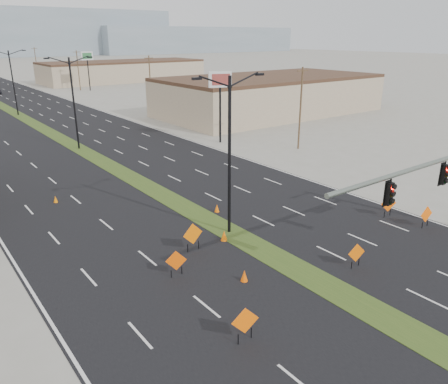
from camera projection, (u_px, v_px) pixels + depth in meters
ground at (391, 322)px, 19.68m from camera, size 600.00×600.00×0.00m
building_se_near at (270, 96)px, 71.82m from camera, size 36.00×18.00×5.50m
building_se_far at (123, 72)px, 122.98m from camera, size 44.00×16.00×5.00m
mesa_east at (194, 40)px, 336.45m from camera, size 160.00×50.00×18.00m
streetlight_0 at (229, 152)px, 26.86m from camera, size 5.15×0.24×10.02m
streetlight_1 at (74, 101)px, 47.89m from camera, size 5.15×0.24×10.02m
streetlight_2 at (13, 81)px, 68.91m from camera, size 5.15×0.24×10.02m
utility_pole_0 at (300, 107)px, 48.21m from camera, size 1.60×0.20×9.00m
utility_pole_1 at (150, 82)px, 74.50m from camera, size 1.60×0.20×9.00m
utility_pole_2 at (78, 70)px, 100.78m from camera, size 1.60×0.20×9.00m
utility_pole_3 at (36, 63)px, 127.06m from camera, size 1.60×0.20×9.00m
construction_sign_0 at (245, 322)px, 18.14m from camera, size 1.19×0.37×1.64m
construction_sign_1 at (176, 262)px, 23.16m from camera, size 1.05×0.49×1.50m
construction_sign_2 at (193, 235)px, 25.88m from camera, size 1.33×0.05×1.77m
construction_sign_3 at (356, 254)px, 24.05m from camera, size 1.07×0.32×1.45m
construction_sign_4 at (426, 215)px, 29.12m from camera, size 1.13×0.17×1.51m
construction_sign_5 at (388, 204)px, 30.82m from camera, size 1.12×0.50×1.60m
cone_0 at (244, 276)px, 22.85m from camera, size 0.43×0.43×0.65m
cone_1 at (224, 236)px, 27.38m from camera, size 0.48×0.48×0.69m
cone_2 at (217, 208)px, 31.84m from camera, size 0.43×0.43×0.60m
cone_3 at (55, 199)px, 33.66m from camera, size 0.43×0.43×0.54m
pole_sign_east_near at (220, 86)px, 50.52m from camera, size 2.65×1.30×8.31m
pole_sign_east_far at (87, 59)px, 99.79m from camera, size 2.87×0.69×8.72m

